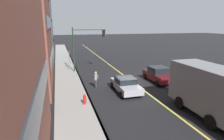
# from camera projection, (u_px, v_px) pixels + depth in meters

# --- Properties ---
(ground) EXTENTS (200.00, 200.00, 0.00)m
(ground) POSITION_uv_depth(u_px,v_px,m) (130.00, 80.00, 20.94)
(ground) COLOR black
(sidewalk_slab) EXTENTS (80.00, 2.82, 0.15)m
(sidewalk_slab) POSITION_uv_depth(u_px,v_px,m) (69.00, 85.00, 19.12)
(sidewalk_slab) COLOR gray
(sidewalk_slab) RESTS_ON ground
(curb_edge) EXTENTS (80.00, 0.16, 0.15)m
(curb_edge) POSITION_uv_depth(u_px,v_px,m) (82.00, 83.00, 19.48)
(curb_edge) COLOR slate
(curb_edge) RESTS_ON ground
(lane_stripe_center) EXTENTS (80.00, 0.16, 0.01)m
(lane_stripe_center) POSITION_uv_depth(u_px,v_px,m) (130.00, 80.00, 20.94)
(lane_stripe_center) COLOR #D8CC4C
(lane_stripe_center) RESTS_ON ground
(car_silver) EXTENTS (4.11, 1.98, 1.36)m
(car_silver) POSITION_uv_depth(u_px,v_px,m) (126.00, 85.00, 17.14)
(car_silver) COLOR #A8AAB2
(car_silver) RESTS_ON ground
(car_maroon) EXTENTS (4.10, 2.11, 1.61)m
(car_maroon) POSITION_uv_depth(u_px,v_px,m) (159.00, 74.00, 20.21)
(car_maroon) COLOR #591116
(car_maroon) RESTS_ON ground
(truck_gray) EXTENTS (8.40, 2.47, 3.38)m
(truck_gray) POSITION_uv_depth(u_px,v_px,m) (221.00, 96.00, 11.54)
(truck_gray) COLOR silver
(truck_gray) RESTS_ON ground
(pedestrian_with_backpack) EXTENTS (0.42, 0.42, 1.63)m
(pedestrian_with_backpack) POSITION_uv_depth(u_px,v_px,m) (96.00, 78.00, 18.18)
(pedestrian_with_backpack) COLOR #383838
(pedestrian_with_backpack) RESTS_ON ground
(traffic_light_mast) EXTENTS (0.28, 4.28, 5.71)m
(traffic_light_mast) POSITION_uv_depth(u_px,v_px,m) (86.00, 42.00, 23.79)
(traffic_light_mast) COLOR #1E3823
(traffic_light_mast) RESTS_ON ground
(street_sign_post) EXTENTS (0.60, 0.08, 2.69)m
(street_sign_post) POSITION_uv_depth(u_px,v_px,m) (69.00, 59.00, 25.04)
(street_sign_post) COLOR slate
(street_sign_post) RESTS_ON ground
(fire_hydrant) EXTENTS (0.24, 0.24, 0.94)m
(fire_hydrant) POSITION_uv_depth(u_px,v_px,m) (85.00, 100.00, 14.20)
(fire_hydrant) COLOR red
(fire_hydrant) RESTS_ON ground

